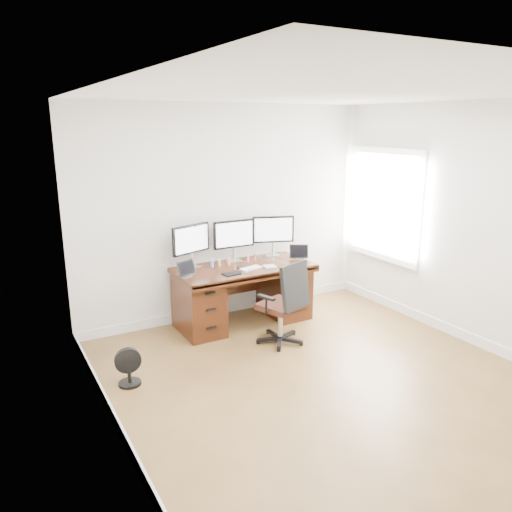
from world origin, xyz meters
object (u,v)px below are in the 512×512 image
keyboard (251,268)px  monitor_center (234,235)px  floor_fan (129,367)px  office_chair (283,317)px  desk (243,292)px

keyboard → monitor_center: bearing=78.6°
keyboard → floor_fan: bearing=-172.6°
floor_fan → monitor_center: bearing=39.8°
office_chair → floor_fan: 1.81m
desk → floor_fan: bearing=-153.4°
floor_fan → keyboard: 1.93m
floor_fan → keyboard: size_ratio=1.34×
office_chair → monitor_center: (-0.11, 1.01, 0.76)m
floor_fan → monitor_center: 2.21m
monitor_center → floor_fan: bearing=-146.2°
office_chair → monitor_center: monitor_center is taller
office_chair → monitor_center: bearing=77.1°
office_chair → floor_fan: bearing=163.3°
desk → keyboard: size_ratio=6.09×
desk → monitor_center: (-0.00, 0.24, 0.68)m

